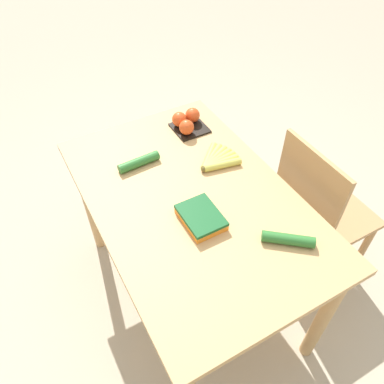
% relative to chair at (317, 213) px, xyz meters
% --- Properties ---
extents(ground_plane, '(12.00, 12.00, 0.00)m').
position_rel_chair_xyz_m(ground_plane, '(-0.17, -0.62, -0.49)').
color(ground_plane, '#B7A88E').
extents(dining_table, '(1.24, 0.79, 0.77)m').
position_rel_chair_xyz_m(dining_table, '(-0.17, -0.62, 0.16)').
color(dining_table, tan).
rests_on(dining_table, ground_plane).
extents(chair, '(0.42, 0.40, 0.92)m').
position_rel_chair_xyz_m(chair, '(0.00, 0.00, 0.00)').
color(chair, tan).
rests_on(chair, ground_plane).
extents(banana_bunch, '(0.18, 0.19, 0.03)m').
position_rel_chair_xyz_m(banana_bunch, '(-0.30, -0.42, 0.30)').
color(banana_bunch, brown).
rests_on(banana_bunch, dining_table).
extents(tomato_pack, '(0.16, 0.16, 0.08)m').
position_rel_chair_xyz_m(tomato_pack, '(-0.60, -0.41, 0.32)').
color(tomato_pack, black).
rests_on(tomato_pack, dining_table).
extents(carrot_bag, '(0.18, 0.14, 0.04)m').
position_rel_chair_xyz_m(carrot_bag, '(-0.04, -0.65, 0.30)').
color(carrot_bag, orange).
rests_on(carrot_bag, dining_table).
extents(cucumber_near, '(0.15, 0.18, 0.04)m').
position_rel_chair_xyz_m(cucumber_near, '(0.21, -0.42, 0.30)').
color(cucumber_near, '#2D702D').
rests_on(cucumber_near, dining_table).
extents(cucumber_far, '(0.05, 0.19, 0.04)m').
position_rel_chair_xyz_m(cucumber_far, '(-0.45, -0.73, 0.30)').
color(cucumber_far, '#2D702D').
rests_on(cucumber_far, dining_table).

